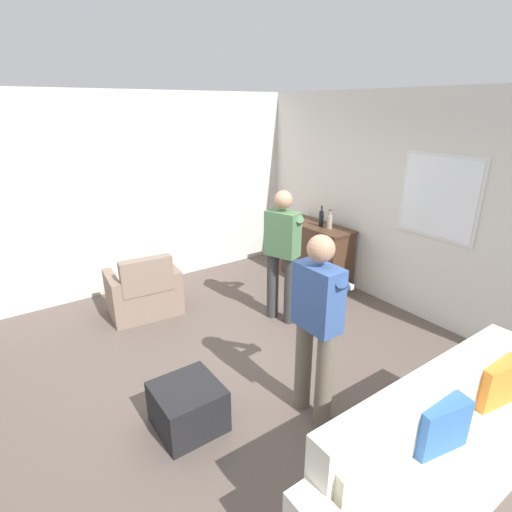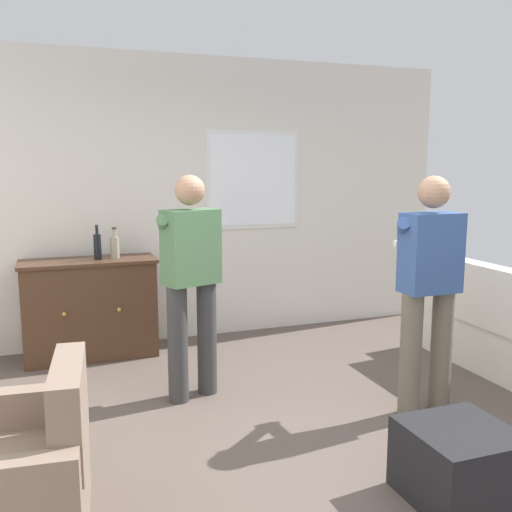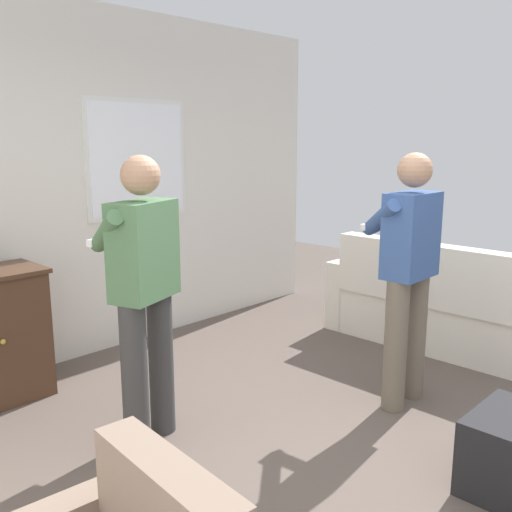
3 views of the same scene
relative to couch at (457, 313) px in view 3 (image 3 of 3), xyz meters
The scene contains 5 objects.
ground 2.11m from the couch, 168.89° to the right, with size 10.40×10.40×0.00m, color brown.
wall_back_with_window 3.21m from the couch, 131.96° to the left, with size 5.20×0.15×2.80m.
couch is the anchor object (origin of this frame).
person_standing_left 2.74m from the couch, 164.89° to the left, with size 0.53×0.52×1.68m.
person_standing_right 1.25m from the couch, behind, with size 0.56×0.48×1.68m.
Camera 3 is at (-2.35, -1.52, 1.77)m, focal length 40.00 mm.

